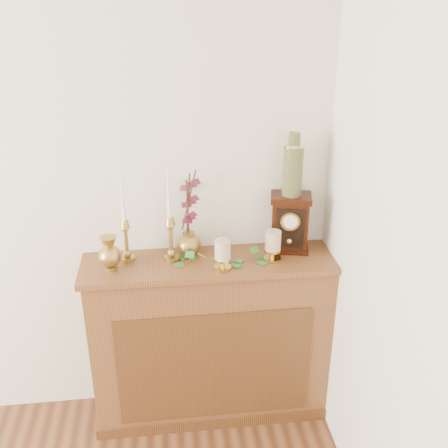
{
  "coord_description": "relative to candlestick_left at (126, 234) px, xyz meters",
  "views": [
    {
      "loc": [
        1.2,
        -0.12,
        2.14
      ],
      "look_at": [
        1.46,
        2.05,
        1.14
      ],
      "focal_mm": 42.0,
      "sensor_mm": 36.0,
      "label": 1
    }
  ],
  "objects": [
    {
      "name": "console_shelf",
      "position": [
        0.4,
        -0.05,
        -0.63
      ],
      "size": [
        1.24,
        0.34,
        0.93
      ],
      "color": "brown",
      "rests_on": "ground"
    },
    {
      "name": "candlestick_left",
      "position": [
        0.0,
        0.0,
        0.0
      ],
      "size": [
        0.07,
        0.07,
        0.43
      ],
      "rotation": [
        0.0,
        0.0,
        0.4
      ],
      "color": "tan",
      "rests_on": "console_shelf"
    },
    {
      "name": "candlestick_center",
      "position": [
        0.21,
        -0.02,
        0.01
      ],
      "size": [
        0.08,
        0.08,
        0.46
      ],
      "rotation": [
        0.0,
        0.0,
        -0.14
      ],
      "color": "tan",
      "rests_on": "console_shelf"
    },
    {
      "name": "bud_vase",
      "position": [
        -0.07,
        -0.09,
        -0.06
      ],
      "size": [
        0.11,
        0.11,
        0.17
      ],
      "rotation": [
        0.0,
        0.0,
        -0.17
      ],
      "color": "tan",
      "rests_on": "console_shelf"
    },
    {
      "name": "ginger_jar",
      "position": [
        0.31,
        0.05,
        0.06
      ],
      "size": [
        0.18,
        0.2,
        0.45
      ],
      "rotation": [
        0.0,
        0.0,
        0.25
      ],
      "color": "tan",
      "rests_on": "console_shelf"
    },
    {
      "name": "pillar_candle_left",
      "position": [
        0.44,
        -0.14,
        -0.06
      ],
      "size": [
        0.08,
        0.08,
        0.16
      ],
      "rotation": [
        0.0,
        0.0,
        0.24
      ],
      "color": "gold",
      "rests_on": "console_shelf"
    },
    {
      "name": "pillar_candle_right",
      "position": [
        0.69,
        -0.09,
        -0.06
      ],
      "size": [
        0.08,
        0.08,
        0.16
      ],
      "rotation": [
        0.0,
        0.0,
        -0.35
      ],
      "color": "gold",
      "rests_on": "console_shelf"
    },
    {
      "name": "ivy_garland",
      "position": [
        0.46,
        -0.08,
        -0.13
      ],
      "size": [
        0.45,
        0.16,
        0.08
      ],
      "rotation": [
        0.0,
        0.0,
        0.1
      ],
      "color": "#32712B",
      "rests_on": "console_shelf"
    },
    {
      "name": "mantel_clock",
      "position": [
        0.79,
        0.02,
        0.0
      ],
      "size": [
        0.22,
        0.17,
        0.29
      ],
      "rotation": [
        0.0,
        0.0,
        -0.22
      ],
      "color": "black",
      "rests_on": "console_shelf"
    },
    {
      "name": "ceramic_vase",
      "position": [
        0.8,
        0.02,
        0.29
      ],
      "size": [
        0.09,
        0.09,
        0.3
      ],
      "rotation": [
        0.0,
        0.0,
        -0.22
      ],
      "color": "#183026",
      "rests_on": "mantel_clock"
    }
  ]
}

